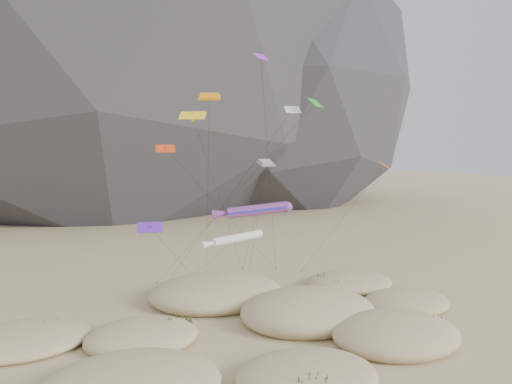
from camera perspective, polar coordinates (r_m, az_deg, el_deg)
ground at (r=49.85m, az=4.36°, el=-16.45°), size 500.00×500.00×0.00m
dunes at (r=52.54m, az=0.23°, el=-14.41°), size 51.13×34.88×4.24m
dune_grass at (r=52.12m, az=2.38°, el=-14.46°), size 42.10×28.05×1.52m
kite_stakes at (r=70.79m, az=-3.92°, el=-9.72°), size 20.88×8.03×0.30m
rainbow_tube_kite at (r=54.90m, az=-0.18°, el=-2.11°), size 9.87×17.05×12.38m
white_tube_kite at (r=52.77m, az=-2.49°, el=-5.34°), size 7.24×18.17×9.44m
orange_parafoil at (r=54.52m, az=-5.35°, el=10.43°), size 5.46×13.96×24.15m
multi_parafoil at (r=55.42m, az=1.14°, el=3.16°), size 5.15×13.92×17.04m
delta_kites at (r=55.82m, az=0.24°, el=5.74°), size 30.39×21.96×28.38m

